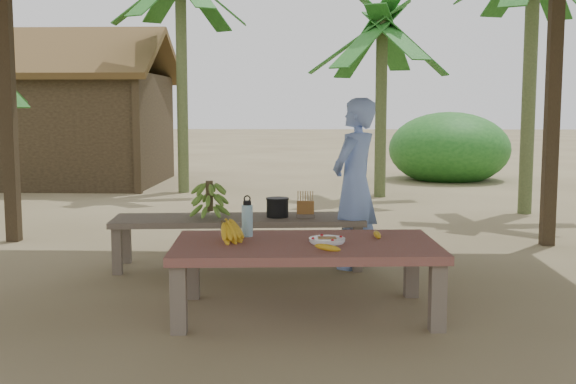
{
  "coord_description": "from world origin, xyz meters",
  "views": [
    {
      "loc": [
        0.4,
        -5.14,
        1.43
      ],
      "look_at": [
        0.2,
        0.12,
        0.8
      ],
      "focal_mm": 45.0,
      "sensor_mm": 36.0,
      "label": 1
    }
  ],
  "objects_px": {
    "bench": "(239,223)",
    "plate": "(327,240)",
    "work_table": "(305,252)",
    "cooking_pot": "(277,208)",
    "water_flask": "(247,219)",
    "ripe_banana_bunch": "(223,230)",
    "woman": "(355,184)"
  },
  "relations": [
    {
      "from": "bench",
      "to": "plate",
      "type": "bearing_deg",
      "value": -67.2
    },
    {
      "from": "work_table",
      "to": "bench",
      "type": "xyz_separation_m",
      "value": [
        -0.61,
        1.43,
        -0.04
      ]
    },
    {
      "from": "bench",
      "to": "cooking_pot",
      "type": "height_order",
      "value": "cooking_pot"
    },
    {
      "from": "cooking_pot",
      "to": "water_flask",
      "type": "bearing_deg",
      "value": -96.97
    },
    {
      "from": "ripe_banana_bunch",
      "to": "plate",
      "type": "relative_size",
      "value": 1.08
    },
    {
      "from": "work_table",
      "to": "water_flask",
      "type": "distance_m",
      "value": 0.51
    },
    {
      "from": "work_table",
      "to": "woman",
      "type": "distance_m",
      "value": 1.55
    },
    {
      "from": "ripe_banana_bunch",
      "to": "water_flask",
      "type": "bearing_deg",
      "value": 56.23
    },
    {
      "from": "plate",
      "to": "cooking_pot",
      "type": "xyz_separation_m",
      "value": [
        -0.42,
        1.46,
        0.01
      ]
    },
    {
      "from": "ripe_banana_bunch",
      "to": "cooking_pot",
      "type": "xyz_separation_m",
      "value": [
        0.3,
        1.45,
        -0.05
      ]
    },
    {
      "from": "ripe_banana_bunch",
      "to": "bench",
      "type": "bearing_deg",
      "value": 91.94
    },
    {
      "from": "bench",
      "to": "cooking_pot",
      "type": "bearing_deg",
      "value": -1.04
    },
    {
      "from": "water_flask",
      "to": "work_table",
      "type": "bearing_deg",
      "value": -27.54
    },
    {
      "from": "work_table",
      "to": "bench",
      "type": "bearing_deg",
      "value": 109.43
    },
    {
      "from": "plate",
      "to": "work_table",
      "type": "bearing_deg",
      "value": 177.88
    },
    {
      "from": "ripe_banana_bunch",
      "to": "cooking_pot",
      "type": "relative_size",
      "value": 1.39
    },
    {
      "from": "work_table",
      "to": "plate",
      "type": "height_order",
      "value": "plate"
    },
    {
      "from": "cooking_pot",
      "to": "woman",
      "type": "relative_size",
      "value": 0.13
    },
    {
      "from": "ripe_banana_bunch",
      "to": "plate",
      "type": "xyz_separation_m",
      "value": [
        0.71,
        -0.01,
        -0.06
      ]
    },
    {
      "from": "work_table",
      "to": "water_flask",
      "type": "xyz_separation_m",
      "value": [
        -0.42,
        0.22,
        0.19
      ]
    },
    {
      "from": "plate",
      "to": "ripe_banana_bunch",
      "type": "bearing_deg",
      "value": 179.38
    },
    {
      "from": "work_table",
      "to": "cooking_pot",
      "type": "bearing_deg",
      "value": 96.68
    },
    {
      "from": "bench",
      "to": "water_flask",
      "type": "distance_m",
      "value": 1.25
    },
    {
      "from": "bench",
      "to": "water_flask",
      "type": "relative_size",
      "value": 7.55
    },
    {
      "from": "work_table",
      "to": "ripe_banana_bunch",
      "type": "distance_m",
      "value": 0.58
    },
    {
      "from": "plate",
      "to": "woman",
      "type": "relative_size",
      "value": 0.17
    },
    {
      "from": "work_table",
      "to": "woman",
      "type": "xyz_separation_m",
      "value": [
        0.41,
        1.46,
        0.32
      ]
    },
    {
      "from": "plate",
      "to": "cooking_pot",
      "type": "bearing_deg",
      "value": 105.97
    },
    {
      "from": "work_table",
      "to": "water_flask",
      "type": "height_order",
      "value": "water_flask"
    },
    {
      "from": "work_table",
      "to": "cooking_pot",
      "type": "distance_m",
      "value": 1.48
    },
    {
      "from": "bench",
      "to": "cooking_pot",
      "type": "relative_size",
      "value": 11.63
    },
    {
      "from": "bench",
      "to": "woman",
      "type": "xyz_separation_m",
      "value": [
        1.03,
        0.03,
        0.36
      ]
    }
  ]
}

